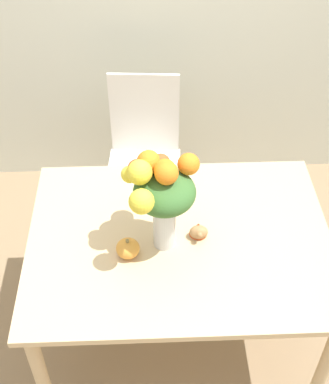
% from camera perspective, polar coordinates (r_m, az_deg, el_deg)
% --- Properties ---
extents(ground_plane, '(12.00, 12.00, 0.00)m').
position_cam_1_polar(ground_plane, '(2.94, 1.35, -14.64)').
color(ground_plane, '#8E7556').
extents(dining_table, '(1.33, 0.99, 0.75)m').
position_cam_1_polar(dining_table, '(2.41, 1.60, -6.34)').
color(dining_table, '#D1B284').
rests_on(dining_table, ground_plane).
extents(flower_vase, '(0.31, 0.36, 0.47)m').
position_cam_1_polar(flower_vase, '(2.11, -0.41, 0.17)').
color(flower_vase, silver).
rests_on(flower_vase, dining_table).
extents(pumpkin, '(0.10, 0.10, 0.09)m').
position_cam_1_polar(pumpkin, '(2.25, -3.93, -6.01)').
color(pumpkin, gold).
rests_on(pumpkin, dining_table).
extents(turkey_figurine, '(0.08, 0.11, 0.07)m').
position_cam_1_polar(turkey_figurine, '(2.33, 3.65, -4.11)').
color(turkey_figurine, '#A87A4C').
rests_on(turkey_figurine, dining_table).
extents(dining_chair_near_window, '(0.45, 0.45, 0.98)m').
position_cam_1_polar(dining_chair_near_window, '(3.14, -2.18, 3.79)').
color(dining_chair_near_window, white).
rests_on(dining_chair_near_window, ground_plane).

